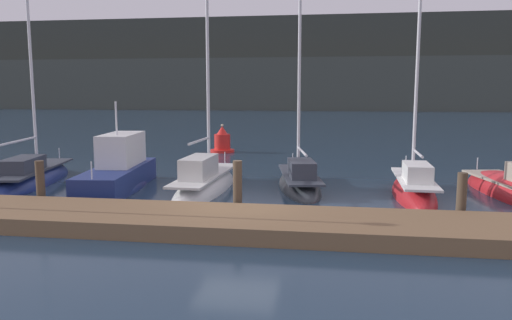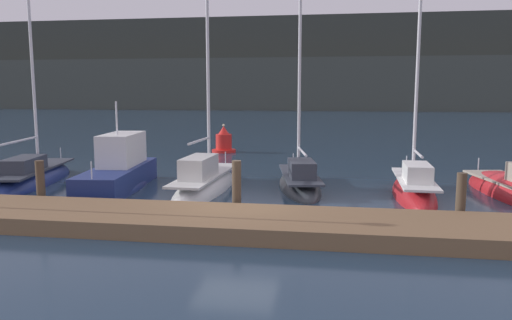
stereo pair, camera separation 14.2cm
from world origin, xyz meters
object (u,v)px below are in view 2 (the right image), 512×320
object	(u,v)px
channel_buoy	(224,142)
sailboat_berth_5	(300,185)
sailboat_berth_4	(205,187)
motorboat_berth_3	(119,179)
sailboat_berth_2	(33,181)
sailboat_berth_6	(414,193)

from	to	relation	value
channel_buoy	sailboat_berth_5	bearing A→B (deg)	-63.02
sailboat_berth_4	channel_buoy	world-z (taller)	sailboat_berth_4
motorboat_berth_3	channel_buoy	distance (m)	12.04
sailboat_berth_2	sailboat_berth_5	world-z (taller)	sailboat_berth_5
sailboat_berth_5	channel_buoy	distance (m)	12.10
sailboat_berth_6	channel_buoy	size ratio (longest dim) A/B	5.00
sailboat_berth_4	sailboat_berth_6	world-z (taller)	sailboat_berth_4
sailboat_berth_2	channel_buoy	distance (m)	12.72
sailboat_berth_4	sailboat_berth_6	bearing A→B (deg)	1.78
motorboat_berth_3	sailboat_berth_5	bearing A→B (deg)	9.51
sailboat_berth_5	sailboat_berth_6	distance (m)	4.29
motorboat_berth_3	sailboat_berth_6	bearing A→B (deg)	1.25
sailboat_berth_4	sailboat_berth_2	bearing A→B (deg)	176.44
sailboat_berth_5	sailboat_berth_4	bearing A→B (deg)	-161.66
motorboat_berth_3	sailboat_berth_5	xyz separation A→B (m)	(6.98, 1.17, -0.23)
motorboat_berth_3	sailboat_berth_5	world-z (taller)	sailboat_berth_5
sailboat_berth_4	channel_buoy	bearing A→B (deg)	99.37
sailboat_berth_2	sailboat_berth_6	xyz separation A→B (m)	(15.14, -0.22, 0.03)
sailboat_berth_5	channel_buoy	size ratio (longest dim) A/B	5.11
sailboat_berth_5	channel_buoy	world-z (taller)	sailboat_berth_5
sailboat_berth_5	channel_buoy	bearing A→B (deg)	116.98
sailboat_berth_5	sailboat_berth_6	world-z (taller)	sailboat_berth_5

